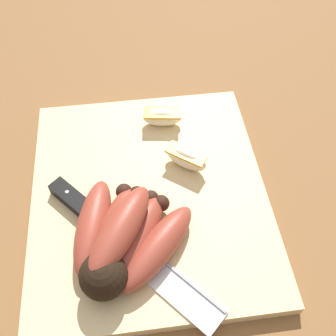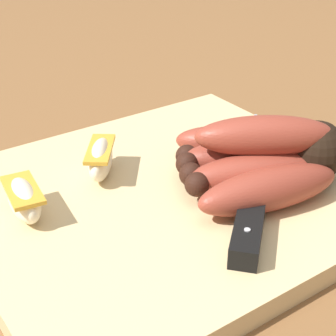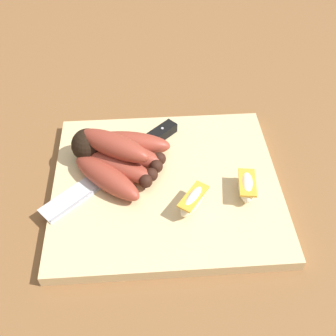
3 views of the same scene
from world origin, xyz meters
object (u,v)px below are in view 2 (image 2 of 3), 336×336
apple_wedge_near (24,199)px  apple_wedge_middle (101,158)px  banana_bunch (263,158)px  chefs_knife (254,195)px

apple_wedge_near → apple_wedge_middle: (0.09, 0.02, 0.00)m
banana_bunch → chefs_knife: size_ratio=0.76×
banana_bunch → apple_wedge_near: (-0.20, 0.07, -0.01)m
chefs_knife → apple_wedge_middle: apple_wedge_middle is taller
chefs_knife → banana_bunch: bearing=36.4°
apple_wedge_near → apple_wedge_middle: size_ratio=1.00×
chefs_knife → apple_wedge_near: 0.20m
banana_bunch → chefs_knife: (-0.03, -0.02, -0.02)m
chefs_knife → apple_wedge_near: size_ratio=3.59×
apple_wedge_near → apple_wedge_middle: apple_wedge_middle is taller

